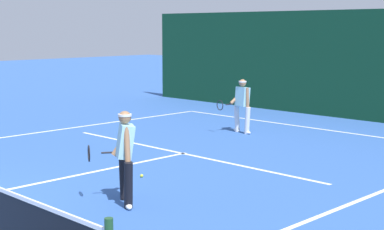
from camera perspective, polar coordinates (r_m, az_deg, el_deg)
name	(u,v)px	position (r m, az deg, el deg)	size (l,w,h in m)	color
court_line_baseline_far	(309,127)	(18.35, 11.03, -1.16)	(9.96, 0.10, 0.01)	white
court_line_service	(183,153)	(14.33, -0.88, -3.66)	(8.12, 0.10, 0.01)	white
court_line_centre	(73,176)	(12.43, -11.23, -5.70)	(0.10, 6.40, 0.01)	white
player_near	(125,153)	(10.20, -6.41, -3.61)	(1.09, 0.77, 1.61)	black
player_far	(242,104)	(17.04, 4.76, 1.08)	(0.89, 0.88, 1.54)	silver
tennis_ball	(142,176)	(12.13, -4.80, -5.77)	(0.07, 0.07, 0.07)	#D1E033
back_fence_windscreen	(353,65)	(20.21, 15.02, 4.63)	(18.22, 0.12, 3.55)	#0D3721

